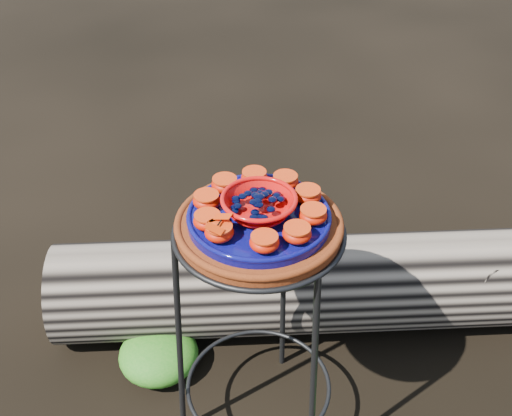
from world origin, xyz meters
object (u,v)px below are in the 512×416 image
(plant_stand, at_px, (259,336))
(cobalt_plate, at_px, (259,218))
(terracotta_saucer, at_px, (259,227))
(driftwood_log, at_px, (322,284))
(red_bowl, at_px, (259,206))

(plant_stand, height_order, cobalt_plate, cobalt_plate)
(terracotta_saucer, height_order, driftwood_log, terracotta_saucer)
(cobalt_plate, relative_size, red_bowl, 2.00)
(terracotta_saucer, relative_size, driftwood_log, 0.22)
(cobalt_plate, bearing_deg, driftwood_log, 82.19)
(cobalt_plate, bearing_deg, terracotta_saucer, 0.00)
(terracotta_saucer, relative_size, cobalt_plate, 1.17)
(cobalt_plate, xyz_separation_m, driftwood_log, (0.06, 0.45, -0.58))
(plant_stand, distance_m, driftwood_log, 0.49)
(red_bowl, xyz_separation_m, driftwood_log, (0.06, 0.45, -0.61))
(plant_stand, relative_size, cobalt_plate, 2.15)
(cobalt_plate, relative_size, driftwood_log, 0.19)
(plant_stand, distance_m, terracotta_saucer, 0.37)
(red_bowl, bearing_deg, terracotta_saucer, 0.00)
(driftwood_log, bearing_deg, plant_stand, -97.81)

